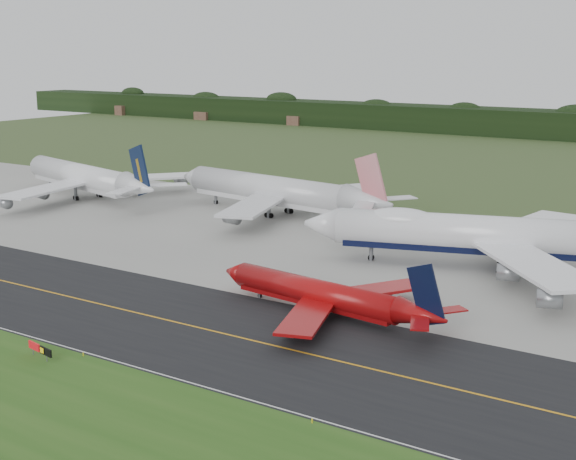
# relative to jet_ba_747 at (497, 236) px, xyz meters

# --- Properties ---
(ground) EXTENTS (600.00, 600.00, 0.00)m
(ground) POSITION_rel_jet_ba_747_xyz_m (-29.04, -48.95, -6.22)
(ground) COLOR #364721
(ground) RESTS_ON ground
(taxiway) EXTENTS (400.00, 32.00, 0.02)m
(taxiway) POSITION_rel_jet_ba_747_xyz_m (-29.04, -52.95, -6.21)
(taxiway) COLOR black
(taxiway) RESTS_ON ground
(apron) EXTENTS (400.00, 78.00, 0.01)m
(apron) POSITION_rel_jet_ba_747_xyz_m (-29.04, 2.05, -6.21)
(apron) COLOR gray
(apron) RESTS_ON ground
(taxiway_centreline) EXTENTS (400.00, 0.40, 0.00)m
(taxiway_centreline) POSITION_rel_jet_ba_747_xyz_m (-29.04, -52.95, -6.19)
(taxiway_centreline) COLOR orange
(taxiway_centreline) RESTS_ON taxiway
(taxiway_edge_line) EXTENTS (400.00, 0.25, 0.00)m
(taxiway_edge_line) POSITION_rel_jet_ba_747_xyz_m (-29.04, -68.45, -6.19)
(taxiway_edge_line) COLOR silver
(taxiway_edge_line) RESTS_ON taxiway
(jet_ba_747) EXTENTS (71.17, 57.56, 18.28)m
(jet_ba_747) POSITION_rel_jet_ba_747_xyz_m (0.00, 0.00, 0.00)
(jet_ba_747) COLOR white
(jet_ba_747) RESTS_ON ground
(jet_red_737) EXTENTS (40.51, 32.82, 10.93)m
(jet_red_737) POSITION_rel_jet_ba_747_xyz_m (-12.44, -38.31, -3.20)
(jet_red_737) COLOR #960A0C
(jet_red_737) RESTS_ON ground
(jet_navy_gold) EXTENTS (63.75, 54.45, 16.64)m
(jet_navy_gold) POSITION_rel_jet_ba_747_xyz_m (-113.76, 9.27, -0.75)
(jet_navy_gold) COLOR white
(jet_navy_gold) RESTS_ON ground
(jet_star_tail) EXTENTS (65.15, 54.06, 17.19)m
(jet_star_tail) POSITION_rel_jet_ba_747_xyz_m (-59.26, 18.61, -0.49)
(jet_star_tail) COLOR silver
(jet_star_tail) RESTS_ON ground
(taxiway_sign) EXTENTS (5.32, 1.15, 1.79)m
(taxiway_sign) POSITION_rel_jet_ba_747_xyz_m (-34.44, -72.96, -4.96)
(taxiway_sign) COLOR slate
(taxiway_sign) RESTS_ON ground
(edge_marker_center) EXTENTS (0.16, 0.16, 0.50)m
(edge_marker_center) POSITION_rel_jet_ba_747_xyz_m (-30.42, -69.45, -5.97)
(edge_marker_center) COLOR yellow
(edge_marker_center) RESTS_ON ground
(edge_marker_right) EXTENTS (0.16, 0.16, 0.50)m
(edge_marker_right) POSITION_rel_jet_ba_747_xyz_m (4.13, -69.45, -5.97)
(edge_marker_right) COLOR yellow
(edge_marker_right) RESTS_ON ground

